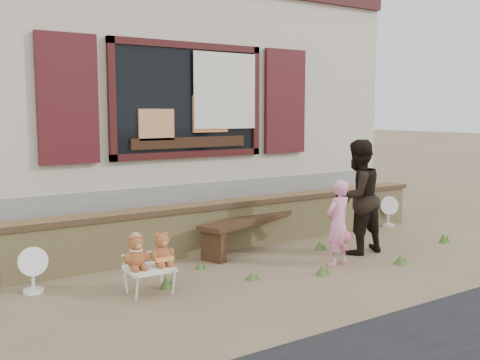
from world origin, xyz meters
TOP-DOWN VIEW (x-y plane):
  - ground at (0.00, 0.00)m, footprint 80.00×80.00m
  - shopfront at (0.00, 4.49)m, footprint 8.04×5.13m
  - brick_wall at (0.00, 1.00)m, footprint 7.10×0.36m
  - bench at (0.27, 0.77)m, footprint 1.80×0.95m
  - folding_chair at (-1.67, -0.20)m, footprint 0.50×0.45m
  - teddy_bear_left at (-1.81, -0.19)m, footprint 0.29×0.25m
  - teddy_bear_right at (-1.53, -0.21)m, footprint 0.28×0.25m
  - child at (0.71, -0.49)m, footprint 0.42×0.31m
  - adult at (1.36, -0.18)m, footprint 0.74×0.58m
  - fan_left at (-2.67, 0.51)m, footprint 0.31×0.21m
  - fan_right at (3.09, 0.80)m, footprint 0.32×0.22m
  - grass_tufts at (0.41, -0.33)m, footprint 4.48×1.51m

SIDE VIEW (x-z plane):
  - ground at x=0.00m, z-range 0.00..0.00m
  - grass_tufts at x=0.41m, z-range -0.01..0.13m
  - fan_left at x=-2.67m, z-range 0.00..0.50m
  - fan_right at x=3.09m, z-range 0.00..0.50m
  - folding_chair at x=-1.67m, z-range 0.12..0.40m
  - bench at x=0.27m, z-range 0.10..0.56m
  - brick_wall at x=0.00m, z-range 0.01..0.67m
  - teddy_bear_right at x=-1.53m, z-range 0.29..0.65m
  - teddy_bear_left at x=-1.81m, z-range 0.29..0.65m
  - child at x=0.71m, z-range 0.00..1.06m
  - adult at x=1.36m, z-range 0.00..1.52m
  - shopfront at x=0.00m, z-range 0.00..4.00m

